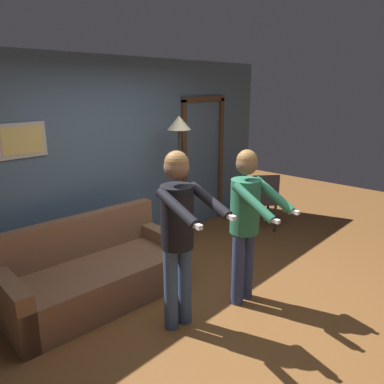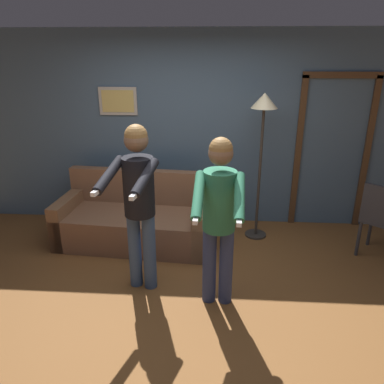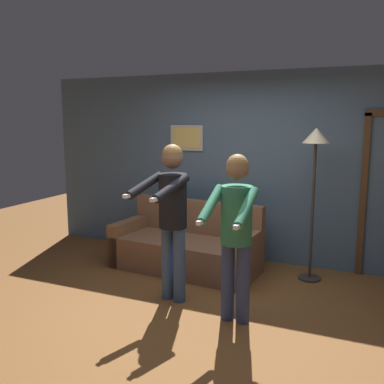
# 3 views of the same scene
# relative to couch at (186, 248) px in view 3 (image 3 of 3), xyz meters

# --- Properties ---
(ground_plane) EXTENTS (12.00, 12.00, 0.00)m
(ground_plane) POSITION_rel_couch_xyz_m (0.65, -1.20, -0.28)
(ground_plane) COLOR brown
(back_wall_assembly) EXTENTS (6.40, 0.10, 2.60)m
(back_wall_assembly) POSITION_rel_couch_xyz_m (0.68, 0.74, 1.02)
(back_wall_assembly) COLOR #455D75
(back_wall_assembly) RESTS_ON ground_plane
(couch) EXTENTS (1.96, 1.00, 0.87)m
(couch) POSITION_rel_couch_xyz_m (0.00, 0.00, 0.00)
(couch) COLOR brown
(couch) RESTS_ON ground_plane
(torchiere_lamp) EXTENTS (0.32, 0.32, 1.86)m
(torchiere_lamp) POSITION_rel_couch_xyz_m (1.56, 0.26, 1.26)
(torchiere_lamp) COLOR #332D28
(torchiere_lamp) RESTS_ON ground_plane
(person_standing_left) EXTENTS (0.52, 0.74, 1.71)m
(person_standing_left) POSITION_rel_couch_xyz_m (0.28, -0.99, 0.76)
(person_standing_left) COLOR #364E76
(person_standing_left) RESTS_ON ground_plane
(person_standing_right) EXTENTS (0.45, 0.66, 1.65)m
(person_standing_right) POSITION_rel_couch_xyz_m (1.05, -1.19, 0.71)
(person_standing_right) COLOR navy
(person_standing_right) RESTS_ON ground_plane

